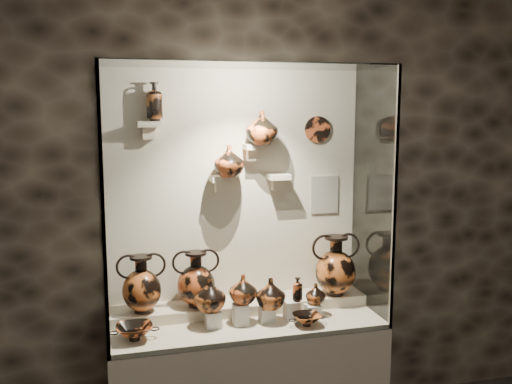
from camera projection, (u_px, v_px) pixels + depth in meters
wall_back at (234, 192)px, 3.76m from camera, size 5.00×0.02×3.20m
front_tier at (246, 323)px, 3.57m from camera, size 1.68×0.58×0.03m
rear_tier at (240, 308)px, 3.73m from camera, size 1.70×0.25×0.10m
back_panel at (234, 192)px, 3.75m from camera, size 1.70×0.03×1.60m
glass_front at (259, 208)px, 3.17m from camera, size 1.70×0.01×1.60m
glass_left at (102, 206)px, 3.23m from camera, size 0.01×0.60×1.60m
glass_right at (373, 194)px, 3.67m from camera, size 0.01×0.60×1.60m
glass_top at (246, 65)px, 3.33m from camera, size 1.70×0.60×0.01m
frame_post_left at (103, 215)px, 2.96m from camera, size 0.02×0.02×1.60m
frame_post_right at (395, 201)px, 3.39m from camera, size 0.02×0.02×1.60m
pedestal_a at (213, 319)px, 3.45m from camera, size 0.09×0.09×0.10m
pedestal_b at (241, 314)px, 3.50m from camera, size 0.09×0.09×0.13m
pedestal_c at (267, 315)px, 3.54m from camera, size 0.09×0.09×0.09m
pedestal_d at (291, 310)px, 3.58m from camera, size 0.09×0.09×0.12m
pedestal_e at (312, 311)px, 3.62m from camera, size 0.09×0.09×0.08m
bracket_ul at (149, 124)px, 3.47m from camera, size 0.14×0.12×0.04m
bracket_ca at (222, 179)px, 3.64m from camera, size 0.14×0.12×0.04m
bracket_cb at (252, 147)px, 3.66m from camera, size 0.10×0.12×0.04m
bracket_cc at (278, 177)px, 3.74m from camera, size 0.14×0.12×0.04m
amphora_left at (142, 284)px, 3.49m from camera, size 0.32×0.32×0.36m
amphora_mid at (196, 279)px, 3.59m from camera, size 0.31×0.31×0.36m
amphora_right at (335, 265)px, 3.82m from camera, size 0.36×0.36×0.41m
jug_a at (210, 295)px, 3.44m from camera, size 0.25×0.25×0.20m
jug_b at (243, 289)px, 3.49m from camera, size 0.19×0.19×0.18m
jug_c at (271, 293)px, 3.51m from camera, size 0.23×0.23×0.19m
jug_e at (315, 294)px, 3.63m from camera, size 0.14×0.14×0.13m
lekythos_small at (297, 288)px, 3.56m from camera, size 0.08×0.08×0.17m
kylix_left at (134, 331)px, 3.27m from camera, size 0.30×0.26×0.11m
kylix_right at (307, 319)px, 3.48m from camera, size 0.23×0.20×0.09m
lekythos_tall at (154, 99)px, 3.45m from camera, size 0.12×0.12×0.27m
ovoid_vase_a at (229, 161)px, 3.59m from camera, size 0.21×0.21×0.20m
ovoid_vase_b at (262, 128)px, 3.61m from camera, size 0.26×0.26×0.21m
wall_plate at (317, 129)px, 3.81m from camera, size 0.18×0.02×0.18m
info_placard at (324, 195)px, 3.90m from camera, size 0.19×0.01×0.26m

